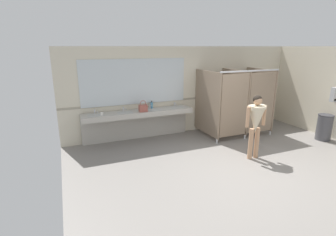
{
  "coord_description": "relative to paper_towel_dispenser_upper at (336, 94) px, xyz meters",
  "views": [
    {
      "loc": [
        -3.67,
        -4.23,
        2.63
      ],
      "look_at": [
        -1.64,
        0.66,
        1.15
      ],
      "focal_mm": 27.5,
      "sensor_mm": 36.0,
      "label": 1
    }
  ],
  "objects": [
    {
      "name": "soap_dispenser",
      "position": [
        -4.8,
        2.14,
        -0.34
      ],
      "size": [
        0.07,
        0.07,
        0.22
      ],
      "color": "teal",
      "rests_on": "vanity_counter"
    },
    {
      "name": "vanity_counter",
      "position": [
        -5.25,
        2.06,
        -0.68
      ],
      "size": [
        3.14,
        0.54,
        1.0
      ],
      "color": "#B2ADA3",
      "rests_on": "ground_plane"
    },
    {
      "name": "wall_back",
      "position": [
        -3.5,
        2.32,
        -0.0
      ],
      "size": [
        7.74,
        0.12,
        2.64
      ],
      "primitive_type": "cube",
      "color": "beige",
      "rests_on": "ground_plane"
    },
    {
      "name": "wall_back_tile_band",
      "position": [
        -3.5,
        2.26,
        -0.27
      ],
      "size": [
        7.74,
        0.01,
        0.06
      ],
      "primitive_type": "cube",
      "color": "#9E937F",
      "rests_on": "wall_back"
    },
    {
      "name": "ground_plane",
      "position": [
        -3.5,
        -0.6,
        -1.37
      ],
      "size": [
        7.74,
        6.32,
        0.1
      ],
      "primitive_type": "cube",
      "color": "gray"
    },
    {
      "name": "handbag",
      "position": [
        -5.15,
        1.84,
        -0.33
      ],
      "size": [
        0.23,
        0.13,
        0.32
      ],
      "color": "#934C42",
      "rests_on": "vanity_counter"
    },
    {
      "name": "paper_cup",
      "position": [
        -6.28,
        1.86,
        -0.4
      ],
      "size": [
        0.07,
        0.07,
        0.08
      ],
      "primitive_type": "cylinder",
      "color": "white",
      "rests_on": "vanity_counter"
    },
    {
      "name": "person_standing",
      "position": [
        -3.04,
        -0.26,
        -0.35
      ],
      "size": [
        0.55,
        0.41,
        1.55
      ],
      "color": "tan",
      "rests_on": "ground_plane"
    },
    {
      "name": "bathroom_stalls",
      "position": [
        -2.32,
        1.36,
        -0.27
      ],
      "size": [
        1.98,
        1.37,
        2.01
      ],
      "color": "#84705B",
      "rests_on": "ground_plane"
    },
    {
      "name": "mirror_panel",
      "position": [
        -5.25,
        2.25,
        0.35
      ],
      "size": [
        3.04,
        0.02,
        1.27
      ],
      "primitive_type": "cube",
      "color": "silver",
      "rests_on": "wall_back"
    },
    {
      "name": "trash_bin",
      "position": [
        -0.26,
        0.0,
        -0.95
      ],
      "size": [
        0.41,
        0.41,
        0.75
      ],
      "color": "#47474C",
      "rests_on": "ground_plane"
    },
    {
      "name": "paper_towel_dispenser_upper",
      "position": [
        0.0,
        0.0,
        0.0
      ],
      "size": [
        0.34,
        0.13,
        0.4
      ],
      "color": "#B7BABF",
      "rests_on": "wall_side_right"
    }
  ]
}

